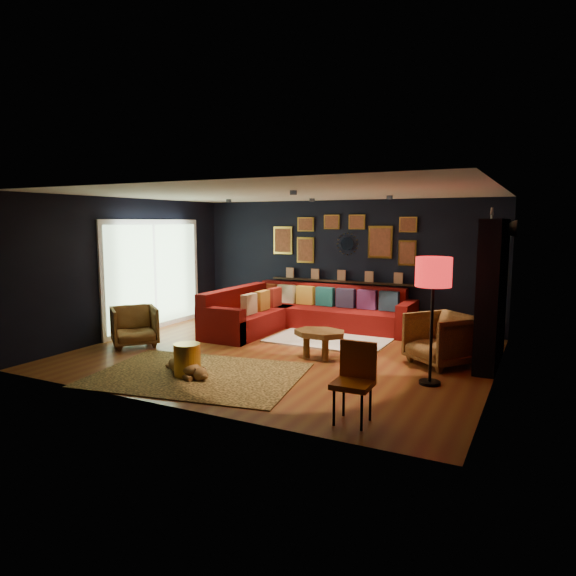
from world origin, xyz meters
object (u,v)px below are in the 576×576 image
at_px(gold_stool, 187,360).
at_px(floor_lamp, 433,277).
at_px(orange_chair, 355,375).
at_px(coffee_table, 320,336).
at_px(sectional, 297,314).
at_px(armchair_right, 441,337).
at_px(pouf, 246,327).
at_px(armchair_left, 134,324).
at_px(dog, 184,363).

xyz_separation_m(gold_stool, floor_lamp, (3.11, 1.19, 1.20)).
distance_m(gold_stool, orange_chair, 2.70).
distance_m(coffee_table, gold_stool, 2.13).
bearing_deg(orange_chair, floor_lamp, 73.05).
xyz_separation_m(sectional, armchair_right, (3.06, -1.30, 0.11)).
height_order(pouf, floor_lamp, floor_lamp).
bearing_deg(pouf, gold_stool, -77.44).
distance_m(gold_stool, floor_lamp, 3.54).
relative_size(armchair_left, dog, 0.76).
xyz_separation_m(sectional, orange_chair, (2.65, -3.99, 0.19)).
distance_m(armchair_left, dog, 2.12).
bearing_deg(gold_stool, armchair_right, 35.88).
xyz_separation_m(armchair_right, orange_chair, (-0.42, -2.68, 0.08)).
height_order(pouf, gold_stool, gold_stool).
xyz_separation_m(pouf, floor_lamp, (3.66, -1.28, 1.25)).
height_order(armchair_right, dog, armchair_right).
bearing_deg(armchair_right, orange_chair, -60.44).
relative_size(pouf, armchair_left, 0.65).
bearing_deg(dog, coffee_table, 74.15).
xyz_separation_m(coffee_table, dog, (-1.36, -1.67, -0.19)).
bearing_deg(pouf, dog, -79.05).
bearing_deg(dog, armchair_right, 58.19).
bearing_deg(orange_chair, armchair_right, 79.92).
xyz_separation_m(armchair_left, dog, (1.86, -0.99, -0.21)).
xyz_separation_m(armchair_left, floor_lamp, (5.05, 0.18, 1.06)).
bearing_deg(sectional, armchair_right, -23.01).
distance_m(coffee_table, floor_lamp, 2.17).
bearing_deg(armchair_left, orange_chair, -68.91).
height_order(gold_stool, floor_lamp, floor_lamp).
bearing_deg(armchair_left, pouf, -4.53).
xyz_separation_m(sectional, gold_stool, (0.01, -3.51, -0.09)).
distance_m(orange_chair, dog, 2.78).
bearing_deg(gold_stool, armchair_left, 152.40).
bearing_deg(armchair_left, coffee_table, -38.98).
bearing_deg(gold_stool, sectional, 90.11).
bearing_deg(coffee_table, orange_chair, -58.01).
xyz_separation_m(coffee_table, armchair_left, (-3.23, -0.68, 0.01)).
height_order(armchair_right, orange_chair, same).
relative_size(coffee_table, dog, 0.87).
distance_m(armchair_left, armchair_right, 5.14).
distance_m(coffee_table, armchair_right, 1.85).
bearing_deg(coffee_table, armchair_right, 16.17).
bearing_deg(gold_stool, coffee_table, 52.91).
height_order(orange_chair, dog, orange_chair).
height_order(armchair_right, gold_stool, armchair_right).
relative_size(sectional, floor_lamp, 2.00).
height_order(armchair_left, dog, armchair_left).
bearing_deg(dog, pouf, 124.24).
relative_size(orange_chair, floor_lamp, 0.51).
bearing_deg(armchair_right, armchair_left, -128.11).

